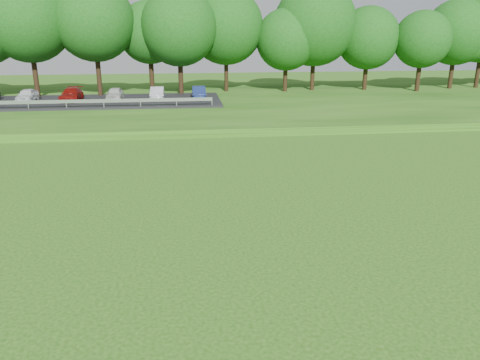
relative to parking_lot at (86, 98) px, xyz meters
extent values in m
cube|color=#1C470D|center=(24.65, 1.18, -0.76)|extent=(130.00, 30.00, 0.60)
cube|color=gray|center=(24.65, -12.82, -1.04)|extent=(130.00, 1.60, 0.04)
cube|color=black|center=(0.65, 0.18, -0.37)|extent=(24.00, 9.00, 0.18)
imported|color=white|center=(-5.35, 0.18, 0.32)|extent=(1.42, 3.52, 1.20)
imported|color=maroon|center=(-1.35, 0.18, 0.32)|extent=(1.68, 4.14, 1.20)
imported|color=silver|center=(2.65, 0.18, 0.32)|extent=(1.42, 3.52, 1.20)
imported|color=#ABAFB3|center=(6.65, 0.18, 0.32)|extent=(1.27, 3.64, 1.20)
imported|color=navy|center=(10.65, 0.18, 0.32)|extent=(1.27, 3.64, 1.20)
camera|label=1|loc=(9.07, -45.86, 6.21)|focal=35.00mm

